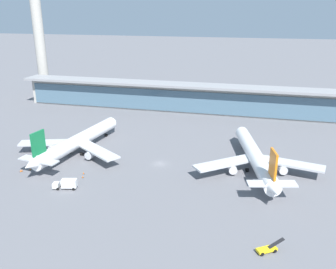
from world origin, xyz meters
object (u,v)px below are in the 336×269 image
airliner_centre_stand (255,157)px  safety_cone_bravo (21,171)px  safety_cone_charlie (83,177)px  control_tower (38,25)px  safety_cone_delta (84,173)px  service_truck_near_nose_white (262,181)px  safety_cone_echo (30,169)px  safety_cone_alpha (22,170)px  service_truck_under_wing_yellow (267,249)px  service_truck_mid_apron_white (67,184)px  airliner_left_stand (77,141)px

airliner_centre_stand → safety_cone_bravo: 79.93m
airliner_centre_stand → safety_cone_charlie: bearing=-159.9°
airliner_centre_stand → control_tower: size_ratio=0.71×
safety_cone_delta → service_truck_near_nose_white: bearing=7.3°
service_truck_near_nose_white → safety_cone_echo: bearing=-173.3°
safety_cone_alpha → service_truck_under_wing_yellow: bearing=-16.5°
service_truck_mid_apron_white → service_truck_near_nose_white: bearing=17.3°
airliner_left_stand → safety_cone_delta: bearing=-57.4°
airliner_centre_stand → safety_cone_echo: bearing=-165.8°
service_truck_near_nose_white → safety_cone_echo: service_truck_near_nose_white is taller
airliner_left_stand → service_truck_mid_apron_white: size_ratio=7.43×
control_tower → airliner_centre_stand: bearing=-32.8°
airliner_centre_stand → safety_cone_bravo: airliner_centre_stand is taller
airliner_left_stand → control_tower: size_ratio=0.72×
safety_cone_alpha → service_truck_near_nose_white: bearing=7.6°
service_truck_mid_apron_white → safety_cone_bravo: (-21.38, 7.13, -1.37)m
safety_cone_echo → control_tower: bearing=119.6°
airliner_left_stand → safety_cone_alpha: size_ratio=80.99×
safety_cone_echo → safety_cone_charlie: bearing=-2.8°
service_truck_near_nose_white → service_truck_mid_apron_white: service_truck_mid_apron_white is taller
control_tower → service_truck_under_wing_yellow: bearing=-43.4°
service_truck_mid_apron_white → control_tower: bearing=124.6°
safety_cone_alpha → safety_cone_echo: bearing=35.0°
airliner_left_stand → safety_cone_alpha: airliner_left_stand is taller
service_truck_mid_apron_white → safety_cone_bravo: bearing=161.5°
safety_cone_alpha → safety_cone_echo: (2.21, 1.55, 0.00)m
service_truck_under_wing_yellow → safety_cone_delta: size_ratio=9.18×
service_truck_under_wing_yellow → control_tower: bearing=136.6°
safety_cone_echo → safety_cone_delta: bearing=5.0°
safety_cone_bravo → safety_cone_charlie: 22.60m
service_truck_near_nose_white → safety_cone_echo: size_ratio=9.90×
airliner_left_stand → safety_cone_alpha: bearing=-119.2°
safety_cone_echo → safety_cone_alpha: bearing=-145.0°
service_truck_under_wing_yellow → airliner_left_stand: bearing=148.1°
control_tower → safety_cone_alpha: bearing=-61.6°
safety_cone_alpha → airliner_left_stand: bearing=60.8°
airliner_centre_stand → safety_cone_charlie: 58.15m
control_tower → safety_cone_charlie: size_ratio=113.12×
safety_cone_charlie → safety_cone_echo: same height
airliner_centre_stand → safety_cone_bravo: (-77.04, -20.81, -4.44)m
service_truck_mid_apron_white → airliner_left_stand: bearing=110.8°
airliner_centre_stand → safety_cone_delta: size_ratio=80.20×
airliner_centre_stand → service_truck_near_nose_white: size_ratio=8.10×
service_truck_mid_apron_white → safety_cone_charlie: size_ratio=10.90×
service_truck_mid_apron_white → safety_cone_charlie: (1.20, 8.06, -1.37)m
service_truck_near_nose_white → service_truck_mid_apron_white: (-58.09, -18.12, 0.88)m
airliner_left_stand → service_truck_near_nose_white: size_ratio=8.18×
service_truck_near_nose_white → safety_cone_echo: (-77.02, -9.06, -0.49)m
airliner_centre_stand → safety_cone_bravo: size_ratio=80.20×
service_truck_near_nose_white → safety_cone_alpha: 79.94m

